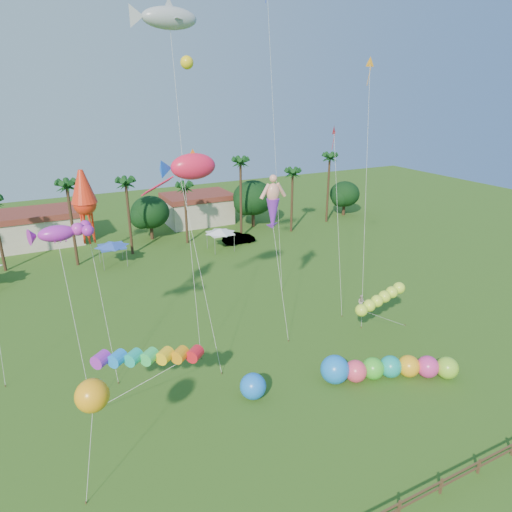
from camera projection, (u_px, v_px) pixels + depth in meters
name	position (u px, v px, depth m)	size (l,w,h in m)	color
ground	(329.00, 440.00, 28.45)	(160.00, 160.00, 0.00)	#285116
tree_line	(170.00, 210.00, 65.20)	(69.46, 8.91, 11.00)	#3A2819
buildings_row	(115.00, 221.00, 68.14)	(35.00, 7.00, 4.00)	beige
tent_row	(113.00, 245.00, 55.23)	(31.00, 4.00, 0.60)	white
fence	(399.00, 507.00, 23.23)	(36.12, 0.12, 1.00)	brown
car_b	(239.00, 238.00, 64.36)	(1.58, 4.54, 1.50)	#4C4C54
spectator_b	(362.00, 302.00, 44.95)	(0.77, 0.60, 1.59)	#AC9F90
caterpillar_inflatable	(384.00, 368.00, 34.21)	(10.13, 5.68, 2.15)	#FF4364
blue_ball	(253.00, 386.00, 32.09)	(1.87, 1.87, 1.87)	#1A75F1
rainbow_tube	(170.00, 360.00, 30.26)	(8.43, 4.31, 4.15)	red
green_worm	(361.00, 310.00, 38.58)	(8.56, 2.58, 3.63)	#D1FD38
orange_ball_kite	(92.00, 396.00, 22.78)	(2.29, 2.26, 7.07)	#FFA414
merman_kite	(273.00, 206.00, 39.57)	(2.14, 5.11, 13.36)	#ED9E87
fish_kite	(193.00, 166.00, 35.07)	(5.67, 7.74, 16.12)	#FC1C44
shark_kite	(170.00, 18.00, 32.88)	(5.85, 7.18, 26.39)	#9AA3A8
squid_kite	(85.00, 204.00, 32.85)	(2.34, 5.38, 15.39)	red
lobster_kite	(57.00, 234.00, 30.23)	(4.59, 5.75, 12.38)	#AF24B4
delta_kite_red	(334.00, 136.00, 41.70)	(1.34, 4.45, 17.48)	red
delta_kite_yellow	(370.00, 72.00, 37.43)	(1.93, 3.49, 23.10)	orange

